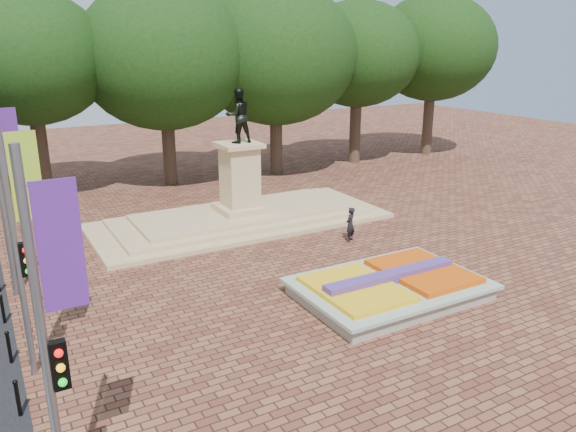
# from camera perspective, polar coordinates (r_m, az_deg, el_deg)

# --- Properties ---
(ground) EXTENTS (90.00, 90.00, 0.00)m
(ground) POSITION_cam_1_polar(r_m,az_deg,el_deg) (20.74, 4.59, -6.66)
(ground) COLOR brown
(ground) RESTS_ON ground
(flower_bed) EXTENTS (6.30, 4.30, 0.91)m
(flower_bed) POSITION_cam_1_polar(r_m,az_deg,el_deg) (19.71, 10.38, -7.04)
(flower_bed) COLOR gray
(flower_bed) RESTS_ON ground
(monument) EXTENTS (14.00, 6.00, 6.40)m
(monument) POSITION_cam_1_polar(r_m,az_deg,el_deg) (27.02, -4.84, 1.11)
(monument) COLOR tan
(monument) RESTS_ON ground
(tree_row_back) EXTENTS (44.80, 8.80, 10.43)m
(tree_row_back) POSITION_cam_1_polar(r_m,az_deg,el_deg) (36.11, -8.49, 14.43)
(tree_row_back) COLOR #34281C
(tree_row_back) RESTS_ON ground
(banner_poles) EXTENTS (0.88, 11.17, 7.00)m
(banner_poles) POSITION_cam_1_polar(r_m,az_deg,el_deg) (15.05, -25.55, -2.03)
(banner_poles) COLOR slate
(banner_poles) RESTS_ON ground
(bollard_row) EXTENTS (0.12, 13.12, 0.98)m
(bollard_row) POSITION_cam_1_polar(r_m,az_deg,el_deg) (16.20, -26.16, -13.83)
(bollard_row) COLOR black
(bollard_row) RESTS_ON ground
(pedestrian) EXTENTS (0.67, 0.60, 1.54)m
(pedestrian) POSITION_cam_1_polar(r_m,az_deg,el_deg) (24.63, 6.34, -0.85)
(pedestrian) COLOR black
(pedestrian) RESTS_ON ground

